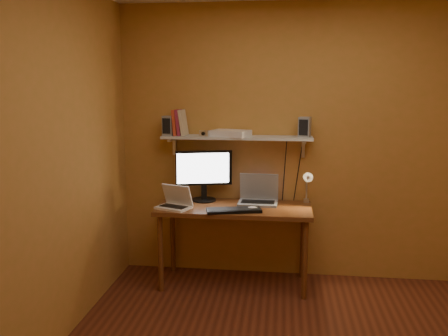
# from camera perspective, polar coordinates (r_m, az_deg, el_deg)

# --- Properties ---
(room) EXTENTS (3.44, 3.24, 2.64)m
(room) POSITION_cam_1_polar(r_m,az_deg,el_deg) (2.96, 9.67, -0.86)
(room) COLOR maroon
(room) RESTS_ON ground
(desk) EXTENTS (1.40, 0.60, 0.75)m
(desk) POSITION_cam_1_polar(r_m,az_deg,el_deg) (4.37, 1.25, -5.71)
(desk) COLOR brown
(desk) RESTS_ON ground
(wall_shelf) EXTENTS (1.40, 0.25, 0.21)m
(wall_shelf) POSITION_cam_1_polar(r_m,az_deg,el_deg) (4.43, 1.54, 3.66)
(wall_shelf) COLOR silver
(wall_shelf) RESTS_ON room
(monitor) EXTENTS (0.52, 0.28, 0.48)m
(monitor) POSITION_cam_1_polar(r_m,az_deg,el_deg) (4.50, -2.44, -0.59)
(monitor) COLOR black
(monitor) RESTS_ON desk
(laptop) EXTENTS (0.37, 0.28, 0.27)m
(laptop) POSITION_cam_1_polar(r_m,az_deg,el_deg) (4.47, 4.16, -3.30)
(laptop) COLOR gray
(laptop) RESTS_ON desk
(netbook) EXTENTS (0.35, 0.30, 0.21)m
(netbook) POSITION_cam_1_polar(r_m,az_deg,el_deg) (4.30, -5.88, -4.05)
(netbook) COLOR white
(netbook) RESTS_ON desk
(keyboard) EXTENTS (0.50, 0.27, 0.03)m
(keyboard) POSITION_cam_1_polar(r_m,az_deg,el_deg) (4.17, 1.19, -5.10)
(keyboard) COLOR black
(keyboard) RESTS_ON desk
(mouse) EXTENTS (0.11, 0.08, 0.04)m
(mouse) POSITION_cam_1_polar(r_m,az_deg,el_deg) (4.21, 3.45, -4.88)
(mouse) COLOR white
(mouse) RESTS_ON desk
(desk_lamp) EXTENTS (0.09, 0.23, 0.38)m
(desk_lamp) POSITION_cam_1_polar(r_m,az_deg,el_deg) (4.41, 10.00, -1.79)
(desk_lamp) COLOR silver
(desk_lamp) RESTS_ON desk
(speaker_left) EXTENTS (0.13, 0.13, 0.18)m
(speaker_left) POSITION_cam_1_polar(r_m,az_deg,el_deg) (4.51, -6.61, 5.09)
(speaker_left) COLOR gray
(speaker_left) RESTS_ON wall_shelf
(speaker_right) EXTENTS (0.12, 0.12, 0.18)m
(speaker_right) POSITION_cam_1_polar(r_m,az_deg,el_deg) (4.40, 9.67, 4.89)
(speaker_right) COLOR gray
(speaker_right) RESTS_ON wall_shelf
(books) EXTENTS (0.13, 0.17, 0.24)m
(books) POSITION_cam_1_polar(r_m,az_deg,el_deg) (4.50, -5.36, 5.47)
(books) COLOR #BF3C23
(books) RESTS_ON wall_shelf
(shelf_camera) EXTENTS (0.10, 0.06, 0.06)m
(shelf_camera) POSITION_cam_1_polar(r_m,az_deg,el_deg) (4.39, -2.41, 4.17)
(shelf_camera) COLOR silver
(shelf_camera) RESTS_ON wall_shelf
(router) EXTENTS (0.39, 0.32, 0.06)m
(router) POSITION_cam_1_polar(r_m,az_deg,el_deg) (4.42, 0.82, 4.22)
(router) COLOR white
(router) RESTS_ON wall_shelf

